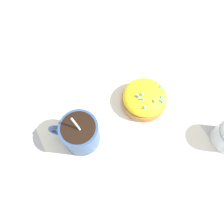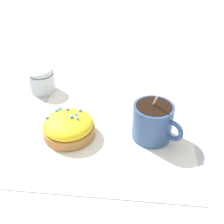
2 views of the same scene
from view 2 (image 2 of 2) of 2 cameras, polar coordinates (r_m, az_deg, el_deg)
name	(u,v)px [view 2 (image 2 of 2)]	position (r m, az deg, el deg)	size (l,w,h in m)	color
ground_plane	(111,131)	(0.55, -0.23, -4.23)	(3.00, 3.00, 0.00)	#B2B2B7
paper_napkin	(111,131)	(0.54, -0.23, -4.10)	(0.35, 0.35, 0.00)	white
coffee_cup	(153,120)	(0.51, 8.96, -1.81)	(0.09, 0.08, 0.10)	#335184
frosted_pastry	(69,126)	(0.53, -9.41, -3.08)	(0.10, 0.10, 0.05)	#B2753D
sugar_bowl	(42,80)	(0.68, -15.04, 6.84)	(0.06, 0.06, 0.07)	silver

